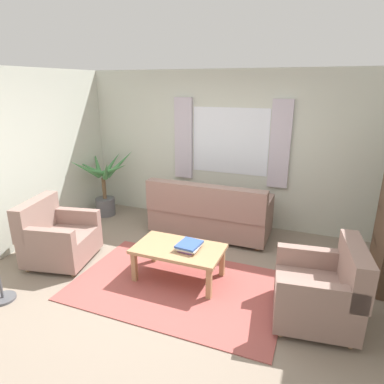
% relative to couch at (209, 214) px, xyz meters
% --- Properties ---
extents(ground_plane, '(6.24, 6.24, 0.00)m').
position_rel_couch_xyz_m(ground_plane, '(0.12, -1.54, -0.37)').
color(ground_plane, gray).
extents(wall_back, '(5.32, 0.12, 2.60)m').
position_rel_couch_xyz_m(wall_back, '(0.12, 0.72, 0.93)').
color(wall_back, beige).
rests_on(wall_back, ground_plane).
extents(wall_left, '(0.12, 4.40, 2.60)m').
position_rel_couch_xyz_m(wall_left, '(-2.54, -1.54, 0.93)').
color(wall_left, beige).
rests_on(wall_left, ground_plane).
extents(window_with_curtains, '(1.98, 0.07, 1.40)m').
position_rel_couch_xyz_m(window_with_curtains, '(0.12, 0.64, 1.08)').
color(window_with_curtains, white).
extents(area_rug, '(2.53, 1.61, 0.01)m').
position_rel_couch_xyz_m(area_rug, '(0.12, -1.54, -0.36)').
color(area_rug, '#9E4C47').
rests_on(area_rug, ground_plane).
extents(couch, '(1.90, 0.82, 0.92)m').
position_rel_couch_xyz_m(couch, '(0.00, 0.00, 0.00)').
color(couch, gray).
rests_on(couch, ground_plane).
extents(armchair_left, '(0.97, 0.99, 0.88)m').
position_rel_couch_xyz_m(armchair_left, '(-1.68, -1.56, -0.01)').
color(armchair_left, gray).
rests_on(armchair_left, ground_plane).
extents(armchair_right, '(0.92, 0.94, 0.88)m').
position_rel_couch_xyz_m(armchair_right, '(1.75, -1.54, -0.01)').
color(armchair_right, gray).
rests_on(armchair_right, ground_plane).
extents(coffee_table, '(1.10, 0.64, 0.44)m').
position_rel_couch_xyz_m(coffee_table, '(0.07, -1.37, 0.01)').
color(coffee_table, '#A87F56').
rests_on(coffee_table, ground_plane).
extents(book_stack_on_table, '(0.28, 0.33, 0.08)m').
position_rel_couch_xyz_m(book_stack_on_table, '(0.21, -1.36, 0.11)').
color(book_stack_on_table, '#7F478C').
rests_on(book_stack_on_table, coffee_table).
extents(potted_plant, '(1.09, 1.06, 1.21)m').
position_rel_couch_xyz_m(potted_plant, '(-2.10, 0.13, 0.20)').
color(potted_plant, '#56565B').
rests_on(potted_plant, ground_plane).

